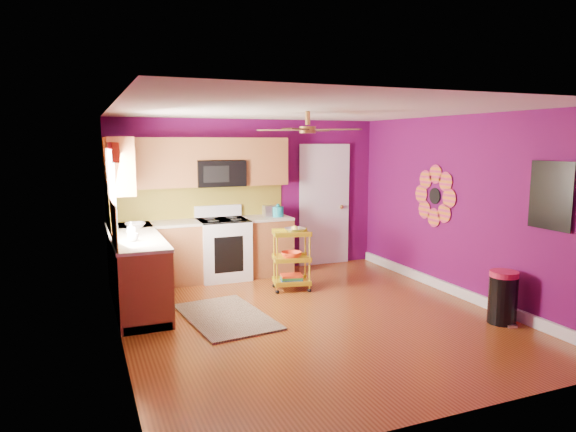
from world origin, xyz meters
name	(u,v)px	position (x,y,z in m)	size (l,w,h in m)	color
ground	(313,317)	(0.00, 0.00, 0.00)	(5.00, 5.00, 0.00)	#6B3210
room_envelope	(316,185)	(0.03, 0.00, 1.63)	(4.54, 5.04, 2.52)	#5B0A4C
lower_cabinets	(176,261)	(-1.35, 1.82, 0.43)	(2.81, 2.31, 0.94)	brown
electric_range	(223,248)	(-0.55, 2.17, 0.48)	(0.76, 0.66, 1.13)	white
upper_cabinetry	(176,165)	(-1.24, 2.17, 1.80)	(2.80, 2.30, 1.26)	brown
left_window	(111,175)	(-2.22, 1.05, 1.74)	(0.08, 1.35, 1.08)	white
panel_door	(324,206)	(1.35, 2.47, 1.02)	(0.95, 0.11, 2.15)	white
right_wall_art	(481,196)	(2.23, -0.34, 1.44)	(0.04, 2.74, 1.04)	black
ceiling_fan	(308,129)	(0.00, 0.20, 2.29)	(1.01, 1.01, 0.26)	#BF8C3F
shag_rug	(226,316)	(-1.01, 0.38, 0.01)	(0.91, 1.48, 0.02)	black
rolling_cart	(292,257)	(0.21, 1.18, 0.49)	(0.60, 0.49, 0.95)	yellow
trash_can	(503,297)	(1.99, -1.04, 0.31)	(0.43, 0.43, 0.63)	black
teal_kettle	(278,211)	(0.36, 2.14, 1.02)	(0.18, 0.18, 0.21)	teal
toaster	(270,211)	(0.25, 2.21, 1.03)	(0.22, 0.15, 0.18)	beige
soap_bottle_a	(131,230)	(-2.01, 1.15, 1.04)	(0.09, 0.09, 0.20)	#EA3F72
soap_bottle_b	(131,229)	(-2.00, 1.30, 1.02)	(0.12, 0.12, 0.16)	white
counter_dish	(135,225)	(-1.89, 1.90, 0.97)	(0.28, 0.28, 0.07)	white
counter_cup	(133,237)	(-2.02, 0.87, 0.99)	(0.12, 0.12, 0.10)	white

